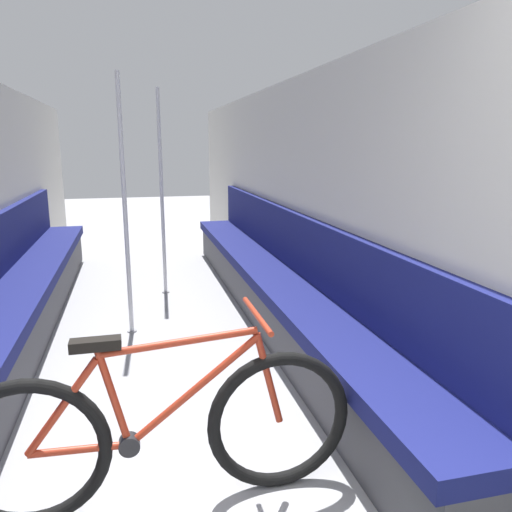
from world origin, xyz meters
TOP-DOWN VIEW (x-y plane):
  - wall_right at (1.34, 3.63)m, footprint 0.10×10.46m
  - bench_seat_row_left at (-1.08, 3.70)m, footprint 0.48×5.86m
  - bench_seat_row_right at (1.08, 3.70)m, footprint 0.48×5.86m
  - bicycle at (-0.06, 1.48)m, footprint 1.73×0.46m
  - grab_pole_near at (0.17, 4.77)m, footprint 0.08×0.08m
  - grab_pole_far at (-0.19, 3.67)m, footprint 0.08×0.08m

SIDE VIEW (x-z plane):
  - bench_seat_row_left at x=-1.08m, z-range -0.17..0.81m
  - bench_seat_row_right at x=1.08m, z-range -0.17..0.81m
  - bicycle at x=-0.06m, z-range -0.08..0.78m
  - grab_pole_near at x=0.17m, z-range -0.03..2.09m
  - grab_pole_far at x=-0.19m, z-range -0.03..2.09m
  - wall_right at x=1.34m, z-range 0.00..2.14m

